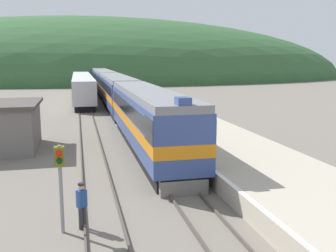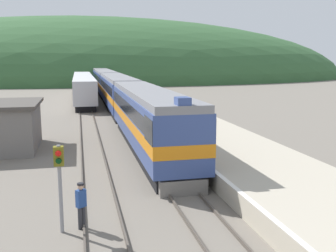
{
  "view_description": "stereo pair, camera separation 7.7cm",
  "coord_description": "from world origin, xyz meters",
  "px_view_note": "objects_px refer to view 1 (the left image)",
  "views": [
    {
      "loc": [
        -4.72,
        -0.45,
        6.4
      ],
      "look_at": [
        0.34,
        21.47,
        2.52
      ],
      "focal_mm": 42.0,
      "sensor_mm": 36.0,
      "label": 1
    },
    {
      "loc": [
        -4.64,
        -0.47,
        6.4
      ],
      "look_at": [
        0.34,
        21.47,
        2.52
      ],
      "focal_mm": 42.0,
      "sensor_mm": 36.0,
      "label": 2
    }
  ],
  "objects_px": {
    "express_train_lead_car": "(148,117)",
    "siding_train": "(82,87)",
    "carriage_second": "(117,92)",
    "signal_post_siding": "(60,170)",
    "track_worker": "(82,203)",
    "carriage_third": "(104,81)",
    "carriage_fifth": "(93,72)",
    "carriage_fourth": "(97,76)"
  },
  "relations": [
    {
      "from": "express_train_lead_car",
      "to": "siding_train",
      "type": "distance_m",
      "value": 37.55
    },
    {
      "from": "carriage_second",
      "to": "express_train_lead_car",
      "type": "bearing_deg",
      "value": -90.0
    },
    {
      "from": "signal_post_siding",
      "to": "track_worker",
      "type": "distance_m",
      "value": 1.56
    },
    {
      "from": "signal_post_siding",
      "to": "carriage_second",
      "type": "bearing_deg",
      "value": 81.04
    },
    {
      "from": "carriage_third",
      "to": "signal_post_siding",
      "type": "relative_size",
      "value": 6.6
    },
    {
      "from": "carriage_fifth",
      "to": "signal_post_siding",
      "type": "relative_size",
      "value": 6.6
    },
    {
      "from": "carriage_fifth",
      "to": "carriage_second",
      "type": "bearing_deg",
      "value": -90.0
    },
    {
      "from": "carriage_fifth",
      "to": "express_train_lead_car",
      "type": "bearing_deg",
      "value": -90.0
    },
    {
      "from": "carriage_third",
      "to": "carriage_fifth",
      "type": "xyz_separation_m",
      "value": [
        0.0,
        45.69,
        0.0
      ]
    },
    {
      "from": "track_worker",
      "to": "carriage_fifth",
      "type": "bearing_deg",
      "value": 87.37
    },
    {
      "from": "carriage_second",
      "to": "signal_post_siding",
      "type": "xyz_separation_m",
      "value": [
        -5.45,
        -34.54,
        0.08
      ]
    },
    {
      "from": "carriage_second",
      "to": "carriage_fourth",
      "type": "distance_m",
      "value": 45.69
    },
    {
      "from": "express_train_lead_car",
      "to": "carriage_second",
      "type": "bearing_deg",
      "value": 90.0
    },
    {
      "from": "carriage_second",
      "to": "carriage_third",
      "type": "height_order",
      "value": "same"
    },
    {
      "from": "carriage_fourth",
      "to": "track_worker",
      "type": "xyz_separation_m",
      "value": [
        -4.72,
        -80.04,
        -1.29
      ]
    },
    {
      "from": "carriage_second",
      "to": "track_worker",
      "type": "relative_size",
      "value": 12.19
    },
    {
      "from": "carriage_fifth",
      "to": "carriage_fourth",
      "type": "bearing_deg",
      "value": -90.0
    },
    {
      "from": "signal_post_siding",
      "to": "carriage_third",
      "type": "bearing_deg",
      "value": 84.58
    },
    {
      "from": "carriage_third",
      "to": "track_worker",
      "type": "height_order",
      "value": "carriage_third"
    },
    {
      "from": "carriage_fifth",
      "to": "siding_train",
      "type": "distance_m",
      "value": 53.44
    },
    {
      "from": "carriage_third",
      "to": "siding_train",
      "type": "distance_m",
      "value": 8.57
    },
    {
      "from": "carriage_fifth",
      "to": "track_worker",
      "type": "distance_m",
      "value": 103.0
    },
    {
      "from": "carriage_third",
      "to": "signal_post_siding",
      "type": "xyz_separation_m",
      "value": [
        -5.45,
        -57.38,
        0.08
      ]
    },
    {
      "from": "signal_post_siding",
      "to": "track_worker",
      "type": "bearing_deg",
      "value": 14.76
    },
    {
      "from": "carriage_fifth",
      "to": "signal_post_siding",
      "type": "bearing_deg",
      "value": -93.03
    },
    {
      "from": "express_train_lead_car",
      "to": "carriage_second",
      "type": "relative_size",
      "value": 0.91
    },
    {
      "from": "siding_train",
      "to": "track_worker",
      "type": "relative_size",
      "value": 19.22
    },
    {
      "from": "carriage_fifth",
      "to": "track_worker",
      "type": "relative_size",
      "value": 12.19
    },
    {
      "from": "express_train_lead_car",
      "to": "carriage_fifth",
      "type": "xyz_separation_m",
      "value": [
        0.0,
        90.64,
        -0.01
      ]
    },
    {
      "from": "carriage_fifth",
      "to": "track_worker",
      "type": "height_order",
      "value": "carriage_fifth"
    },
    {
      "from": "express_train_lead_car",
      "to": "track_worker",
      "type": "distance_m",
      "value": 13.19
    },
    {
      "from": "signal_post_siding",
      "to": "siding_train",
      "type": "bearing_deg",
      "value": 88.26
    },
    {
      "from": "carriage_second",
      "to": "signal_post_siding",
      "type": "relative_size",
      "value": 6.6
    },
    {
      "from": "siding_train",
      "to": "carriage_fourth",
      "type": "bearing_deg",
      "value": 82.64
    },
    {
      "from": "express_train_lead_car",
      "to": "signal_post_siding",
      "type": "relative_size",
      "value": 6.01
    },
    {
      "from": "carriage_second",
      "to": "carriage_fifth",
      "type": "distance_m",
      "value": 68.54
    },
    {
      "from": "signal_post_siding",
      "to": "carriage_fifth",
      "type": "bearing_deg",
      "value": 86.97
    },
    {
      "from": "carriage_second",
      "to": "track_worker",
      "type": "xyz_separation_m",
      "value": [
        -4.72,
        -34.35,
        -1.29
      ]
    },
    {
      "from": "express_train_lead_car",
      "to": "siding_train",
      "type": "bearing_deg",
      "value": 96.01
    },
    {
      "from": "carriage_fifth",
      "to": "signal_post_siding",
      "type": "distance_m",
      "value": 103.22
    },
    {
      "from": "carriage_fourth",
      "to": "carriage_second",
      "type": "bearing_deg",
      "value": -90.0
    },
    {
      "from": "express_train_lead_car",
      "to": "carriage_third",
      "type": "height_order",
      "value": "express_train_lead_car"
    }
  ]
}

